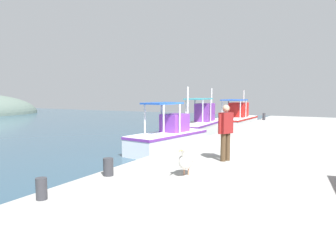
{
  "coord_description": "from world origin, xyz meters",
  "views": [
    {
      "loc": [
        -12.98,
        -5.54,
        2.89
      ],
      "look_at": [
        1.79,
        2.35,
        1.17
      ],
      "focal_mm": 33.9,
      "sensor_mm": 36.0,
      "label": 1
    }
  ],
  "objects_px": {
    "mooring_bollard_second": "(41,189)",
    "mooring_bollard_fourth": "(264,117)",
    "fisherman_standing": "(226,130)",
    "mooring_bollard_third": "(108,167)",
    "fishing_boat_second": "(168,138)",
    "fishing_boat_third": "(202,125)",
    "fishing_boat_fourth": "(236,120)",
    "pelican": "(186,160)"
  },
  "relations": [
    {
      "from": "mooring_bollard_second",
      "to": "mooring_bollard_fourth",
      "type": "bearing_deg",
      "value": 0.0
    },
    {
      "from": "fisherman_standing",
      "to": "mooring_bollard_fourth",
      "type": "height_order",
      "value": "fisherman_standing"
    },
    {
      "from": "fisherman_standing",
      "to": "mooring_bollard_third",
      "type": "relative_size",
      "value": 3.86
    },
    {
      "from": "fishing_boat_second",
      "to": "mooring_bollard_third",
      "type": "height_order",
      "value": "fishing_boat_second"
    },
    {
      "from": "fishing_boat_second",
      "to": "fisherman_standing",
      "type": "relative_size",
      "value": 2.87
    },
    {
      "from": "fishing_boat_third",
      "to": "mooring_bollard_second",
      "type": "height_order",
      "value": "fishing_boat_third"
    },
    {
      "from": "fisherman_standing",
      "to": "mooring_bollard_fourth",
      "type": "xyz_separation_m",
      "value": [
        16.24,
        2.07,
        -0.7
      ]
    },
    {
      "from": "fishing_boat_third",
      "to": "mooring_bollard_third",
      "type": "height_order",
      "value": "fishing_boat_third"
    },
    {
      "from": "fishing_boat_fourth",
      "to": "mooring_bollard_third",
      "type": "height_order",
      "value": "fishing_boat_fourth"
    },
    {
      "from": "pelican",
      "to": "mooring_bollard_fourth",
      "type": "height_order",
      "value": "pelican"
    },
    {
      "from": "fisherman_standing",
      "to": "mooring_bollard_third",
      "type": "distance_m",
      "value": 3.85
    },
    {
      "from": "fishing_boat_second",
      "to": "pelican",
      "type": "xyz_separation_m",
      "value": [
        -6.63,
        -4.03,
        0.53
      ]
    },
    {
      "from": "fishing_boat_fourth",
      "to": "mooring_bollard_fourth",
      "type": "height_order",
      "value": "fishing_boat_fourth"
    },
    {
      "from": "fisherman_standing",
      "to": "mooring_bollard_fourth",
      "type": "relative_size",
      "value": 3.19
    },
    {
      "from": "fishing_boat_third",
      "to": "pelican",
      "type": "height_order",
      "value": "fishing_boat_third"
    },
    {
      "from": "fishing_boat_third",
      "to": "fisherman_standing",
      "type": "height_order",
      "value": "fishing_boat_third"
    },
    {
      "from": "pelican",
      "to": "fisherman_standing",
      "type": "distance_m",
      "value": 2.29
    },
    {
      "from": "fishing_boat_fourth",
      "to": "fisherman_standing",
      "type": "height_order",
      "value": "fishing_boat_fourth"
    },
    {
      "from": "mooring_bollard_second",
      "to": "mooring_bollard_third",
      "type": "xyz_separation_m",
      "value": [
        2.08,
        -0.0,
        0.01
      ]
    },
    {
      "from": "mooring_bollard_second",
      "to": "mooring_bollard_fourth",
      "type": "xyz_separation_m",
      "value": [
        21.47,
        0.0,
        0.06
      ]
    },
    {
      "from": "fishing_boat_third",
      "to": "mooring_bollard_third",
      "type": "bearing_deg",
      "value": -167.55
    },
    {
      "from": "fishing_boat_fourth",
      "to": "pelican",
      "type": "height_order",
      "value": "fishing_boat_fourth"
    },
    {
      "from": "fishing_boat_second",
      "to": "mooring_bollard_second",
      "type": "distance_m",
      "value": 9.95
    },
    {
      "from": "fishing_boat_second",
      "to": "fishing_boat_fourth",
      "type": "distance_m",
      "value": 12.28
    },
    {
      "from": "fishing_boat_fourth",
      "to": "pelican",
      "type": "distance_m",
      "value": 19.35
    },
    {
      "from": "mooring_bollard_third",
      "to": "mooring_bollard_fourth",
      "type": "distance_m",
      "value": 19.4
    },
    {
      "from": "fishing_boat_second",
      "to": "mooring_bollard_fourth",
      "type": "relative_size",
      "value": 9.15
    },
    {
      "from": "mooring_bollard_second",
      "to": "mooring_bollard_third",
      "type": "distance_m",
      "value": 2.08
    },
    {
      "from": "mooring_bollard_third",
      "to": "fishing_boat_fourth",
      "type": "bearing_deg",
      "value": 6.8
    },
    {
      "from": "fishing_boat_second",
      "to": "fishing_boat_fourth",
      "type": "xyz_separation_m",
      "value": [
        12.28,
        0.07,
        0.03
      ]
    },
    {
      "from": "fishing_boat_fourth",
      "to": "mooring_bollard_third",
      "type": "distance_m",
      "value": 20.01
    },
    {
      "from": "fishing_boat_third",
      "to": "mooring_bollard_fourth",
      "type": "relative_size",
      "value": 11.68
    },
    {
      "from": "pelican",
      "to": "mooring_bollard_third",
      "type": "xyz_separation_m",
      "value": [
        -0.96,
        1.74,
        -0.17
      ]
    },
    {
      "from": "pelican",
      "to": "mooring_bollard_second",
      "type": "distance_m",
      "value": 3.51
    },
    {
      "from": "fishing_boat_third",
      "to": "mooring_bollard_third",
      "type": "xyz_separation_m",
      "value": [
        -13.9,
        -3.07,
        0.29
      ]
    },
    {
      "from": "mooring_bollard_third",
      "to": "fisherman_standing",
      "type": "bearing_deg",
      "value": -33.35
    },
    {
      "from": "pelican",
      "to": "mooring_bollard_fourth",
      "type": "relative_size",
      "value": 1.75
    },
    {
      "from": "mooring_bollard_fourth",
      "to": "mooring_bollard_second",
      "type": "bearing_deg",
      "value": 180.0
    },
    {
      "from": "fishing_boat_third",
      "to": "mooring_bollard_second",
      "type": "bearing_deg",
      "value": -169.13
    },
    {
      "from": "fishing_boat_second",
      "to": "fishing_boat_third",
      "type": "height_order",
      "value": "fishing_boat_third"
    },
    {
      "from": "fishing_boat_second",
      "to": "fishing_boat_fourth",
      "type": "relative_size",
      "value": 0.84
    },
    {
      "from": "fisherman_standing",
      "to": "mooring_bollard_second",
      "type": "bearing_deg",
      "value": 158.37
    }
  ]
}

